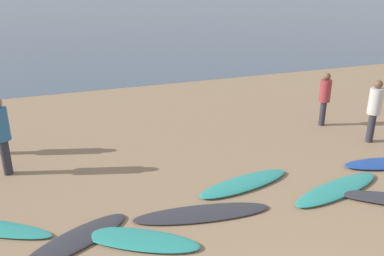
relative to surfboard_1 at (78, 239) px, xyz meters
name	(u,v)px	position (x,y,z in m)	size (l,w,h in m)	color
ground_plane	(132,116)	(2.28, 6.13, -0.14)	(120.00, 120.00, 0.20)	#997C5B
ocean_water	(53,2)	(2.28, 59.22, -0.04)	(140.00, 100.00, 0.01)	#475B6B
surfboard_1	(78,239)	(0.00, 0.00, 0.00)	(1.95, 0.60, 0.07)	#333338
surfboard_2	(139,240)	(0.96, -0.39, 0.01)	(2.08, 0.59, 0.09)	teal
surfboard_3	(202,213)	(2.24, -0.01, 0.00)	(2.56, 0.58, 0.06)	#333338
surfboard_4	(244,183)	(3.48, 0.72, 0.01)	(2.23, 0.59, 0.10)	teal
surfboard_5	(337,189)	(5.16, -0.15, 0.01)	(2.40, 0.58, 0.09)	teal
surfboard_7	(384,163)	(6.95, 0.44, 0.01)	(1.92, 0.59, 0.10)	#1E479E
person_0	(1,130)	(-1.20, 3.01, 1.01)	(0.36, 0.36, 1.77)	#2D2D38
person_1	(325,95)	(7.25, 3.17, 0.88)	(0.31, 0.31, 1.56)	#2D2D38
person_3	(375,106)	(7.66, 1.70, 0.95)	(0.34, 0.34, 1.67)	#2D2D38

